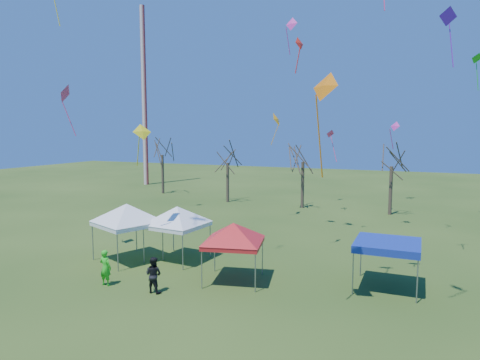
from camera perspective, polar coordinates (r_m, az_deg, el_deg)
The scene contains 22 objects.
ground at distance 20.72m, azimuth -2.94°, elevation -15.30°, with size 140.00×140.00×0.00m, color #284415.
radio_mast at distance 63.08m, azimuth -12.65°, elevation 10.77°, with size 0.70×0.70×25.00m, color silver.
tree_0 at distance 53.42m, azimuth -10.35°, elevation 5.15°, with size 3.83×3.83×8.44m.
tree_1 at distance 46.15m, azimuth -1.67°, elevation 4.18°, with size 3.42×3.42×7.54m.
tree_2 at distance 43.06m, azimuth 8.42°, elevation 4.61°, with size 3.71×3.71×8.18m.
tree_3 at distance 41.43m, azimuth 19.64°, elevation 3.93°, with size 3.59×3.59×7.91m.
tent_white_west at distance 26.22m, azimuth -14.87°, elevation -3.58°, with size 4.15×4.15×3.96m.
tent_white_mid at distance 25.69m, azimuth -8.38°, elevation -3.99°, with size 4.24×4.24×3.76m.
tent_red at distance 21.87m, azimuth -0.88°, elevation -6.27°, with size 3.92×3.92×3.54m.
tent_blue at distance 22.21m, azimuth 19.07°, elevation -8.22°, with size 3.02×3.02×2.37m.
person_green at distance 22.83m, azimuth -17.51°, elevation -11.08°, with size 0.66×0.44×1.82m, color #25CD20.
person_dark at distance 21.33m, azimuth -11.46°, elevation -12.27°, with size 0.85×0.66×1.75m, color black.
kite_14 at distance 28.46m, azimuth -22.35°, elevation 10.58°, with size 1.03×1.32×3.18m.
kite_12 at distance 41.62m, azimuth 28.99°, elevation 13.94°, with size 1.16×1.09×3.09m.
kite_17 at distance 27.26m, azimuth 25.97°, elevation 18.91°, with size 1.11×0.87×3.28m.
kite_24 at distance 32.27m, azimuth 6.85°, elevation 19.89°, with size 1.01×0.65×2.56m.
kite_11 at distance 37.23m, azimuth 4.92°, elevation 8.06°, with size 0.77×1.32×2.83m.
kite_22 at distance 40.72m, azimuth 11.96°, elevation 5.94°, with size 1.16×1.18×3.04m.
kite_5 at distance 17.16m, azimuth 11.20°, elevation 11.99°, with size 1.45×1.24×4.17m.
kite_18 at distance 26.26m, azimuth 7.95°, elevation 17.52°, with size 0.56×0.87×2.13m.
kite_19 at distance 35.28m, azimuth 19.94°, elevation 6.68°, with size 0.90×0.78×2.18m.
kite_1 at distance 23.22m, azimuth -12.93°, elevation 6.23°, with size 1.07×1.16×2.25m.
Camera 1 is at (8.42, -17.28, 7.71)m, focal length 32.00 mm.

